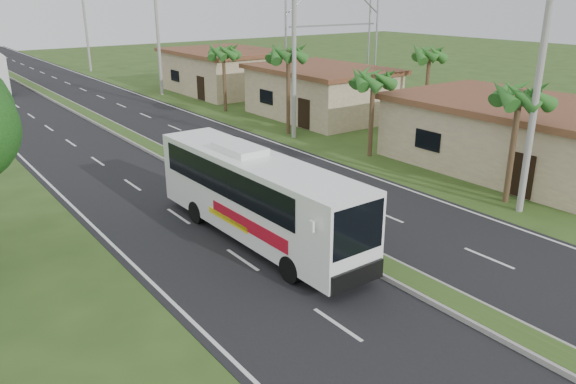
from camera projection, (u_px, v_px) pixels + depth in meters
ground at (421, 288)px, 17.63m from camera, size 180.00×180.00×0.00m
road_asphalt at (157, 151)px, 32.80m from camera, size 14.00×160.00×0.02m
median_strip at (157, 150)px, 32.77m from camera, size 1.20×160.00×0.18m
lane_edge_left at (36, 172)px, 29.06m from camera, size 0.12×160.00×0.01m
lane_edge_right at (253, 135)px, 36.55m from camera, size 0.12×160.00×0.01m
shop_near at (515, 134)px, 29.41m from camera, size 8.60×12.60×3.52m
shop_mid at (321, 92)px, 41.52m from camera, size 7.60×10.60×3.67m
shop_far at (225, 71)px, 52.12m from camera, size 8.60×11.60×3.82m
palm_verge_a at (520, 95)px, 23.35m from camera, size 2.40×2.40×5.45m
palm_verge_b at (373, 79)px, 30.53m from camera, size 2.40×2.40×5.05m
palm_verge_c at (288, 54)px, 35.24m from camera, size 2.40×2.40×5.85m
palm_verge_d at (223, 52)px, 42.54m from camera, size 2.40×2.40×5.25m
palm_behind_shop at (430, 54)px, 37.14m from camera, size 2.40×2.40×5.65m
utility_pole_a at (539, 76)px, 22.00m from camera, size 1.60×0.28×11.00m
utility_pole_b at (294, 37)px, 33.92m from camera, size 3.20×0.28×12.00m
utility_pole_c at (157, 30)px, 49.31m from camera, size 1.60×0.28×11.00m
utility_pole_d at (85, 24)px, 64.56m from camera, size 1.60×0.28×10.50m
billboard_lattice at (334, 16)px, 50.39m from camera, size 10.18×1.18×12.07m
coach_bus_main at (256, 192)px, 20.50m from camera, size 2.40×10.67×3.44m
motorcyclist at (313, 211)px, 21.77m from camera, size 1.83×1.09×2.18m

